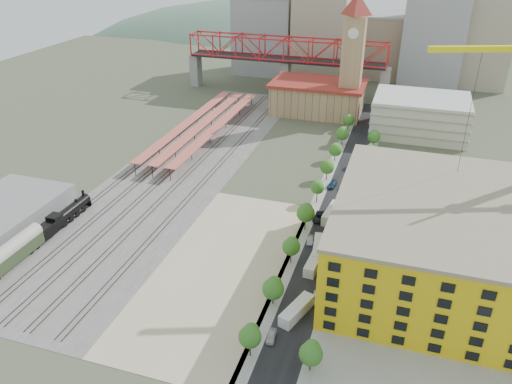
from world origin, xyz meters
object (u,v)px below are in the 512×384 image
(site_trailer_c, at_px, (319,249))
(car_0, at_px, (271,336))
(construction_building, at_px, (440,240))
(coach, at_px, (9,254))
(site_trailer_a, at_px, (297,310))
(site_trailer_d, at_px, (332,213))
(clock_tower, at_px, (353,46))
(locomotive, at_px, (64,216))
(site_trailer_b, at_px, (314,263))

(site_trailer_c, bearing_deg, car_0, -103.16)
(construction_building, bearing_deg, car_0, -134.19)
(coach, distance_m, site_trailer_a, 66.12)
(site_trailer_d, relative_size, car_0, 2.59)
(site_trailer_a, xyz_separation_m, car_0, (-3.00, -7.75, -0.63))
(clock_tower, xyz_separation_m, construction_building, (34.00, -99.99, -19.29))
(construction_building, xyz_separation_m, site_trailer_c, (-26.00, 0.39, -8.03))
(locomotive, bearing_deg, car_0, -20.60)
(locomotive, distance_m, car_0, 67.32)
(clock_tower, relative_size, coach, 2.69)
(construction_building, distance_m, site_trailer_c, 27.21)
(locomotive, height_order, coach, coach)
(locomotive, relative_size, car_0, 5.78)
(site_trailer_d, bearing_deg, site_trailer_a, -83.15)
(site_trailer_a, height_order, site_trailer_d, site_trailer_d)
(clock_tower, relative_size, site_trailer_c, 5.14)
(coach, bearing_deg, construction_building, 15.59)
(clock_tower, distance_m, construction_building, 107.36)
(site_trailer_b, relative_size, site_trailer_c, 0.91)
(clock_tower, height_order, site_trailer_b, clock_tower)
(site_trailer_d, bearing_deg, car_0, -86.76)
(site_trailer_a, bearing_deg, site_trailer_b, 109.09)
(locomotive, xyz_separation_m, car_0, (63.00, -23.68, -1.48))
(clock_tower, height_order, site_trailer_d, clock_tower)
(site_trailer_a, relative_size, site_trailer_d, 0.93)
(site_trailer_d, bearing_deg, site_trailer_c, -83.15)
(locomotive, relative_size, site_trailer_c, 2.29)
(locomotive, height_order, car_0, locomotive)
(site_trailer_c, bearing_deg, coach, -165.95)
(construction_building, relative_size, site_trailer_d, 4.88)
(clock_tower, xyz_separation_m, site_trailer_c, (8.00, -99.61, -27.31))
(locomotive, height_order, site_trailer_d, locomotive)
(locomotive, distance_m, coach, 19.54)
(locomotive, height_order, site_trailer_b, locomotive)
(construction_building, xyz_separation_m, site_trailer_a, (-26.00, -22.09, -8.09))
(site_trailer_b, height_order, car_0, site_trailer_b)
(coach, height_order, site_trailer_d, coach)
(site_trailer_c, distance_m, site_trailer_d, 17.36)
(car_0, bearing_deg, site_trailer_b, 78.51)
(site_trailer_a, relative_size, car_0, 2.40)
(clock_tower, distance_m, site_trailer_d, 87.03)
(site_trailer_d, bearing_deg, coach, -139.82)
(clock_tower, xyz_separation_m, coach, (-58.00, -125.66, -25.47))
(locomotive, bearing_deg, site_trailer_b, 0.76)
(site_trailer_b, relative_size, car_0, 2.29)
(site_trailer_a, bearing_deg, coach, -157.80)
(car_0, bearing_deg, coach, 171.69)
(coach, distance_m, site_trailer_b, 69.10)
(construction_building, relative_size, locomotive, 2.19)
(coach, relative_size, site_trailer_d, 1.86)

